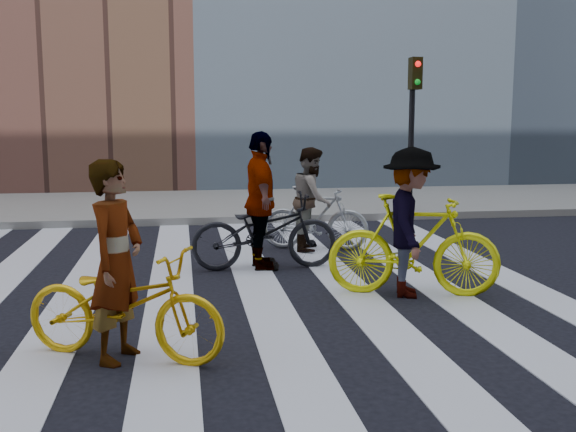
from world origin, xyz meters
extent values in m
plane|color=black|center=(0.00, 0.00, 0.00)|extent=(100.00, 100.00, 0.00)
cube|color=gray|center=(0.00, 7.50, 0.07)|extent=(100.00, 5.00, 0.15)
cube|color=silver|center=(-1.65, 0.00, 0.01)|extent=(0.55, 10.00, 0.01)
cube|color=silver|center=(-0.55, 0.00, 0.01)|extent=(0.55, 10.00, 0.01)
cube|color=silver|center=(0.55, 0.00, 0.01)|extent=(0.55, 10.00, 0.01)
cube|color=silver|center=(1.65, 0.00, 0.01)|extent=(0.55, 10.00, 0.01)
cube|color=silver|center=(2.75, 0.00, 0.01)|extent=(0.55, 10.00, 0.01)
cube|color=silver|center=(3.85, 0.00, 0.01)|extent=(0.55, 10.00, 0.01)
cylinder|color=black|center=(4.40, 5.40, 1.60)|extent=(0.12, 0.12, 3.20)
cube|color=black|center=(4.40, 5.25, 3.00)|extent=(0.22, 0.28, 0.65)
sphere|color=red|center=(4.40, 5.10, 3.18)|extent=(0.12, 0.12, 0.12)
sphere|color=#0CCC26|center=(4.40, 5.10, 2.82)|extent=(0.12, 0.12, 0.12)
imported|color=#EFB20D|center=(-0.91, -2.36, 0.50)|extent=(2.00, 1.38, 1.00)
imported|color=#A5A9AF|center=(1.72, 2.24, 0.52)|extent=(1.79, 0.97, 1.03)
imported|color=#F9FF0E|center=(2.33, -0.70, 0.61)|extent=(2.11, 1.13, 1.22)
imported|color=black|center=(0.75, 0.98, 0.54)|extent=(2.07, 0.76, 1.08)
imported|color=slate|center=(-0.96, -2.36, 0.89)|extent=(0.65, 0.76, 1.77)
imported|color=slate|center=(1.67, 2.24, 0.82)|extent=(0.83, 0.95, 1.65)
imported|color=slate|center=(2.28, -0.70, 0.89)|extent=(0.96, 1.29, 1.78)
imported|color=slate|center=(0.70, 0.98, 0.97)|extent=(0.50, 1.14, 1.93)
camera|label=1|loc=(-0.38, -8.24, 2.13)|focal=42.00mm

